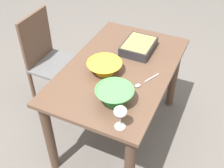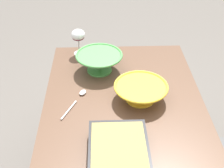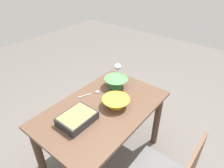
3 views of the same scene
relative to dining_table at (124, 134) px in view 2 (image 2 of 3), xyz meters
The scene contains 6 objects.
dining_table is the anchor object (origin of this frame).
wine_glass 0.64m from the dining_table, 23.77° to the left, with size 0.08×0.08×0.16m.
casserole_dish 0.33m from the dining_table, behind, with size 0.30×0.23×0.07m.
mixing_bowl 0.42m from the dining_table, 18.29° to the left, with size 0.25×0.25×0.11m.
small_bowl 0.23m from the dining_table, 39.78° to the right, with size 0.26×0.26×0.09m.
serving_spoon 0.29m from the dining_table, 63.64° to the left, with size 0.22×0.12×0.01m.
Camera 2 is at (-1.06, 0.10, 1.67)m, focal length 49.48 mm.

